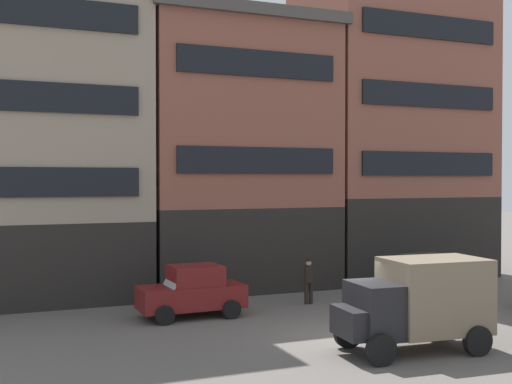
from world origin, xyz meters
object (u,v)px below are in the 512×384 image
Objects in this scene: delivery_truck_near at (417,301)px; sedan_dark at (192,291)px; pedestrian_officer at (309,279)px; sedan_parked_curb at (428,277)px.

sedan_dark is at bearing 123.99° from delivery_truck_near.
sedan_parked_curb is at bearing -12.17° from pedestrian_officer.
sedan_parked_curb is (5.23, 6.27, -0.51)m from delivery_truck_near.
delivery_truck_near is 7.35m from pedestrian_officer.
delivery_truck_near is at bearing -129.81° from sedan_parked_curb.
pedestrian_officer is at bearing 87.38° from delivery_truck_near.
pedestrian_officer is (-4.89, 1.05, 0.07)m from sedan_parked_curb.
sedan_parked_curb is 5.00m from pedestrian_officer.
sedan_dark is (-4.56, 6.76, -0.51)m from delivery_truck_near.
sedan_dark reaches higher than pedestrian_officer.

